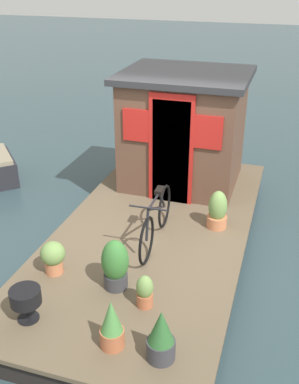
{
  "coord_description": "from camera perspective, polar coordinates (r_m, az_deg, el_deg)",
  "views": [
    {
      "loc": [
        -5.58,
        -1.69,
        3.9
      ],
      "look_at": [
        -0.2,
        0.0,
        1.07
      ],
      "focal_mm": 42.79,
      "sensor_mm": 36.0,
      "label": 1
    }
  ],
  "objects": [
    {
      "name": "potted_plant_rosemary",
      "position": [
        5.52,
        -4.29,
        -9.04
      ],
      "size": [
        0.33,
        0.33,
        0.65
      ],
      "color": "#38383D",
      "rests_on": "houseboat_deck"
    },
    {
      "name": "charcoal_grill",
      "position": [
        5.24,
        -15.2,
        -12.62
      ],
      "size": [
        0.34,
        0.34,
        0.4
      ],
      "color": "black",
      "rests_on": "houseboat_deck"
    },
    {
      "name": "potted_plant_lavender",
      "position": [
        6.8,
        8.47,
        -2.34
      ],
      "size": [
        0.3,
        0.3,
        0.59
      ],
      "color": "#C6754C",
      "rests_on": "houseboat_deck"
    },
    {
      "name": "houseboat_cabin",
      "position": [
        7.95,
        4.28,
        7.88
      ],
      "size": [
        1.86,
        2.1,
        1.95
      ],
      "color": "brown",
      "rests_on": "houseboat_deck"
    },
    {
      "name": "potted_plant_basil",
      "position": [
        5.3,
        -0.6,
        -12.28
      ],
      "size": [
        0.2,
        0.2,
        0.41
      ],
      "color": "#B2603D",
      "rests_on": "houseboat_deck"
    },
    {
      "name": "potted_plant_thyme",
      "position": [
        4.66,
        1.45,
        -17.54
      ],
      "size": [
        0.29,
        0.29,
        0.59
      ],
      "color": "#38383D",
      "rests_on": "houseboat_deck"
    },
    {
      "name": "bicycle",
      "position": [
        6.31,
        0.83,
        -3.49
      ],
      "size": [
        1.61,
        0.5,
        0.77
      ],
      "color": "black",
      "rests_on": "houseboat_deck"
    },
    {
      "name": "houseboat_deck",
      "position": [
        6.91,
        0.5,
        -5.85
      ],
      "size": [
        5.74,
        2.73,
        0.37
      ],
      "color": "brown",
      "rests_on": "ground_plane"
    },
    {
      "name": "potted_plant_geranium",
      "position": [
        4.8,
        -4.74,
        -16.21
      ],
      "size": [
        0.25,
        0.25,
        0.57
      ],
      "color": "#B2603D",
      "rests_on": "houseboat_deck"
    },
    {
      "name": "potted_plant_fern",
      "position": [
        5.91,
        -11.93,
        -7.87
      ],
      "size": [
        0.31,
        0.31,
        0.44
      ],
      "color": "#C6754C",
      "rests_on": "houseboat_deck"
    },
    {
      "name": "ground_plane",
      "position": [
        7.01,
        0.49,
        -7.12
      ],
      "size": [
        60.0,
        60.0,
        0.0
      ],
      "primitive_type": "plane",
      "color": "#2D4247"
    }
  ]
}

